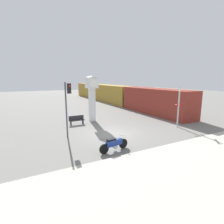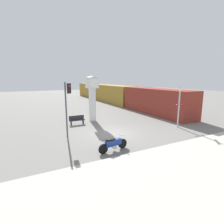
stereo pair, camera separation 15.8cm
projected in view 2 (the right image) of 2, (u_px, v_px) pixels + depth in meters
The scene contains 8 objects.
ground_plane at pixel (112, 133), 15.30m from camera, with size 120.00×120.00×0.00m, color slate.
sidewalk_strip at pixel (179, 172), 8.84m from camera, with size 36.00×6.00×0.10m.
motorcycle at pixel (113, 144), 11.49m from camera, with size 2.25×0.59×1.00m.
clock_tower at pixel (92, 91), 19.19m from camera, with size 1.38×1.38×5.04m.
freight_train at pixel (114, 94), 34.33m from camera, with size 2.80×36.25×3.40m.
traffic_light at pixel (68, 100), 13.85m from camera, with size 0.50×0.35×4.46m.
railroad_crossing_signal at pixel (179, 105), 16.88m from camera, with size 0.90×0.82×4.01m.
bench at pixel (77, 120), 18.24m from camera, with size 1.60×0.44×0.92m.
Camera 2 is at (-6.73, -13.03, 4.73)m, focal length 28.00 mm.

